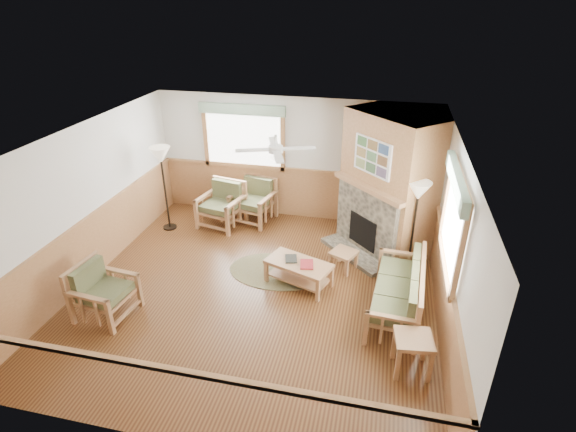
% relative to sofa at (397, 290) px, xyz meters
% --- Properties ---
extents(floor, '(6.00, 6.00, 0.01)m').
position_rel_sofa_xyz_m(floor, '(-2.32, 0.03, -0.43)').
color(floor, '#533017').
rests_on(floor, ground).
extents(ceiling, '(6.00, 6.00, 0.01)m').
position_rel_sofa_xyz_m(ceiling, '(-2.32, 0.03, 2.27)').
color(ceiling, white).
rests_on(ceiling, floor).
extents(wall_back, '(6.00, 0.02, 2.70)m').
position_rel_sofa_xyz_m(wall_back, '(-2.32, 3.03, 0.92)').
color(wall_back, silver).
rests_on(wall_back, floor).
extents(wall_front, '(6.00, 0.02, 2.70)m').
position_rel_sofa_xyz_m(wall_front, '(-2.32, -2.97, 0.92)').
color(wall_front, silver).
rests_on(wall_front, floor).
extents(wall_left, '(0.02, 6.00, 2.70)m').
position_rel_sofa_xyz_m(wall_left, '(-5.32, 0.03, 0.92)').
color(wall_left, silver).
rests_on(wall_left, floor).
extents(wall_right, '(0.02, 6.00, 2.70)m').
position_rel_sofa_xyz_m(wall_right, '(0.68, 0.03, 0.92)').
color(wall_right, silver).
rests_on(wall_right, floor).
extents(wainscot, '(6.00, 6.00, 1.10)m').
position_rel_sofa_xyz_m(wainscot, '(-2.32, 0.03, 0.12)').
color(wainscot, '#9E6C41').
rests_on(wainscot, floor).
extents(fireplace, '(3.11, 3.11, 2.70)m').
position_rel_sofa_xyz_m(fireplace, '(-0.27, 2.08, 0.92)').
color(fireplace, '#9E6C41').
rests_on(fireplace, floor).
extents(window_back, '(1.90, 0.16, 1.50)m').
position_rel_sofa_xyz_m(window_back, '(-3.42, 2.99, 2.10)').
color(window_back, white).
rests_on(window_back, wall_back).
extents(window_right, '(0.16, 1.90, 1.50)m').
position_rel_sofa_xyz_m(window_right, '(0.64, -0.17, 2.10)').
color(window_right, white).
rests_on(window_right, wall_right).
extents(ceiling_fan, '(1.59, 1.59, 0.36)m').
position_rel_sofa_xyz_m(ceiling_fan, '(-2.02, 0.33, 2.23)').
color(ceiling_fan, white).
rests_on(ceiling_fan, ceiling).
extents(sofa, '(1.91, 0.89, 0.85)m').
position_rel_sofa_xyz_m(sofa, '(0.00, 0.00, 0.00)').
color(sofa, '#A2734B').
rests_on(sofa, floor).
extents(armchair_back_left, '(1.00, 1.00, 0.95)m').
position_rel_sofa_xyz_m(armchair_back_left, '(-3.75, 2.21, 0.05)').
color(armchair_back_left, '#A2734B').
rests_on(armchair_back_left, floor).
extents(armchair_back_right, '(1.00, 1.00, 0.94)m').
position_rel_sofa_xyz_m(armchair_back_right, '(-3.14, 2.58, 0.04)').
color(armchair_back_right, '#A2734B').
rests_on(armchair_back_right, floor).
extents(armchair_left, '(0.87, 0.87, 0.89)m').
position_rel_sofa_xyz_m(armchair_left, '(-4.46, -1.08, 0.02)').
color(armchair_left, '#A2734B').
rests_on(armchair_left, floor).
extents(coffee_table, '(1.25, 0.91, 0.45)m').
position_rel_sofa_xyz_m(coffee_table, '(-1.66, 0.39, -0.20)').
color(coffee_table, '#A2734B').
rests_on(coffee_table, floor).
extents(end_table_chairs, '(0.53, 0.52, 0.51)m').
position_rel_sofa_xyz_m(end_table_chairs, '(-3.66, 2.56, -0.17)').
color(end_table_chairs, '#A2734B').
rests_on(end_table_chairs, floor).
extents(end_table_sofa, '(0.55, 0.54, 0.56)m').
position_rel_sofa_xyz_m(end_table_sofa, '(0.23, -1.22, -0.15)').
color(end_table_sofa, '#A2734B').
rests_on(end_table_sofa, floor).
extents(footstool, '(0.56, 0.56, 0.37)m').
position_rel_sofa_xyz_m(footstool, '(-0.95, 1.05, -0.24)').
color(footstool, '#A2734B').
rests_on(footstool, floor).
extents(braided_rug, '(2.08, 2.08, 0.01)m').
position_rel_sofa_xyz_m(braided_rug, '(-2.14, 0.69, -0.42)').
color(braided_rug, brown).
rests_on(braided_rug, floor).
extents(floor_lamp_left, '(0.53, 0.53, 1.84)m').
position_rel_sofa_xyz_m(floor_lamp_left, '(-4.81, 1.82, 0.49)').
color(floor_lamp_left, black).
rests_on(floor_lamp_left, floor).
extents(floor_lamp_right, '(0.53, 0.53, 1.79)m').
position_rel_sofa_xyz_m(floor_lamp_right, '(0.23, 1.24, 0.47)').
color(floor_lamp_right, black).
rests_on(floor_lamp_right, floor).
extents(book_red, '(0.27, 0.34, 0.03)m').
position_rel_sofa_xyz_m(book_red, '(-1.51, 0.34, 0.05)').
color(book_red, maroon).
rests_on(book_red, coffee_table).
extents(book_dark, '(0.26, 0.31, 0.03)m').
position_rel_sofa_xyz_m(book_dark, '(-1.81, 0.46, 0.05)').
color(book_dark, black).
rests_on(book_dark, coffee_table).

